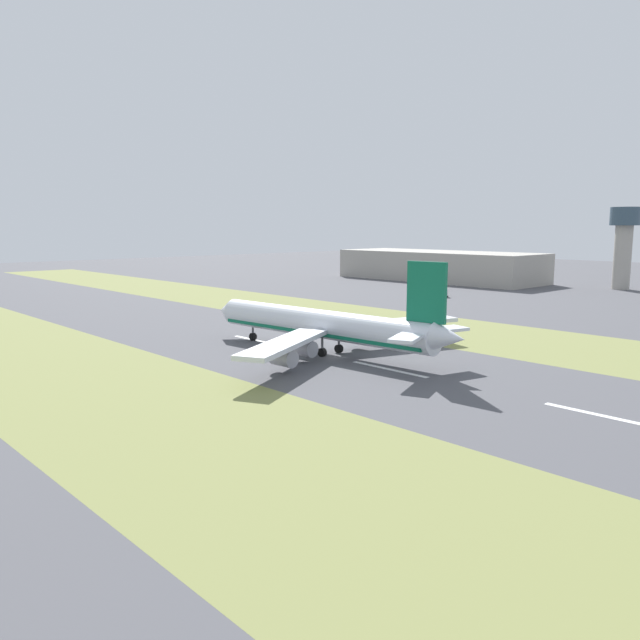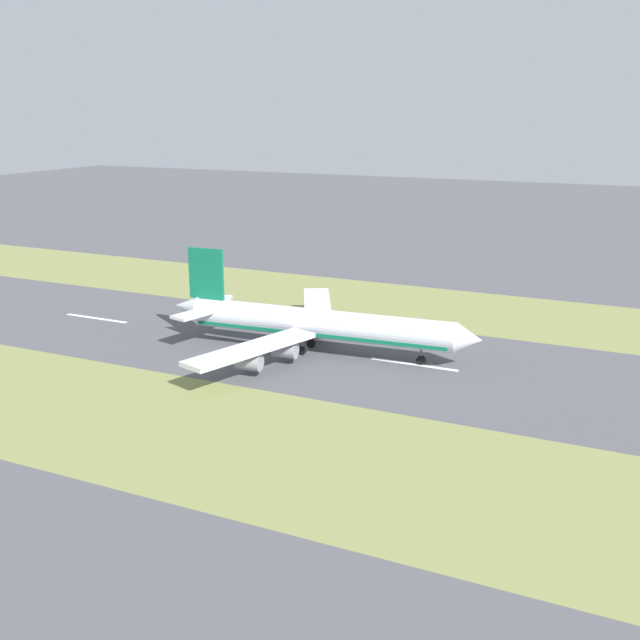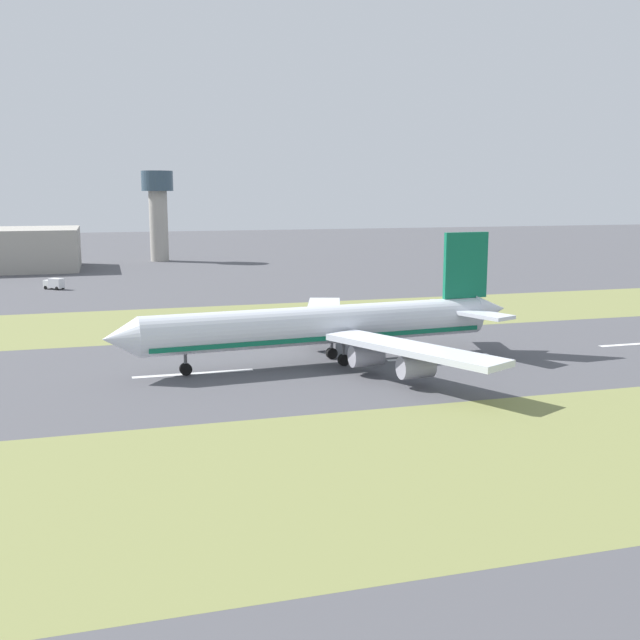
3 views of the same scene
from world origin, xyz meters
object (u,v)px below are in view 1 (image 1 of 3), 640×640
object	(u,v)px
control_tower	(624,239)
service_truck	(444,292)
airplane_main_jet	(327,326)
terminal_building	(439,266)

from	to	relation	value
control_tower	service_truck	xyz separation A→B (m)	(-77.86, 34.47, -19.52)
airplane_main_jet	control_tower	size ratio (longest dim) A/B	1.96
terminal_building	control_tower	distance (m)	83.51
airplane_main_jet	control_tower	bearing A→B (deg)	4.05
control_tower	service_truck	bearing A→B (deg)	156.12
airplane_main_jet	control_tower	xyz separation A→B (m)	(184.50, 13.08, 15.17)
control_tower	airplane_main_jet	bearing A→B (deg)	-175.95
service_truck	terminal_building	bearing A→B (deg)	37.87
control_tower	service_truck	size ratio (longest dim) A/B	5.82
airplane_main_jet	terminal_building	bearing A→B (deg)	29.40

